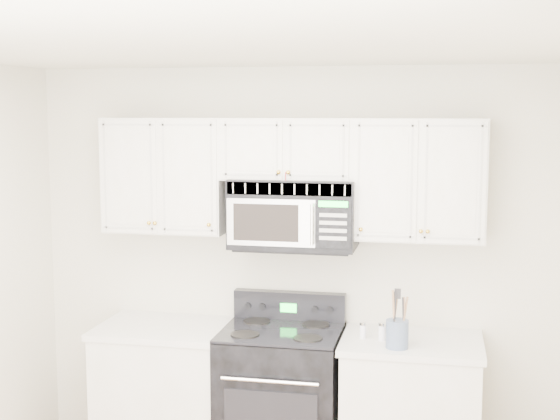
# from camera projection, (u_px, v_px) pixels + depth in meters

# --- Properties ---
(room) EXTENTS (3.51, 3.51, 2.61)m
(room) POSITION_uv_depth(u_px,v_px,m) (222.00, 338.00, 3.50)
(room) COLOR brown
(room) RESTS_ON ground
(base_cabinet_left) EXTENTS (0.86, 0.65, 0.92)m
(base_cabinet_left) POSITION_uv_depth(u_px,v_px,m) (166.00, 397.00, 5.17)
(base_cabinet_left) COLOR silver
(base_cabinet_left) RESTS_ON ground
(base_cabinet_right) EXTENTS (0.86, 0.65, 0.92)m
(base_cabinet_right) POSITION_uv_depth(u_px,v_px,m) (410.00, 416.00, 4.85)
(base_cabinet_right) COLOR silver
(base_cabinet_right) RESTS_ON ground
(range) EXTENTS (0.75, 0.68, 1.12)m
(range) POSITION_uv_depth(u_px,v_px,m) (281.00, 398.00, 5.00)
(range) COLOR black
(range) RESTS_ON ground
(upper_cabinets) EXTENTS (2.44, 0.37, 0.75)m
(upper_cabinets) POSITION_uv_depth(u_px,v_px,m) (289.00, 171.00, 4.96)
(upper_cabinets) COLOR silver
(upper_cabinets) RESTS_ON ground
(microwave) EXTENTS (0.79, 0.45, 0.44)m
(microwave) POSITION_uv_depth(u_px,v_px,m) (294.00, 213.00, 4.95)
(microwave) COLOR black
(microwave) RESTS_ON ground
(utensil_crock) EXTENTS (0.13, 0.13, 0.36)m
(utensil_crock) POSITION_uv_depth(u_px,v_px,m) (397.00, 332.00, 4.60)
(utensil_crock) COLOR #49547D
(utensil_crock) RESTS_ON base_cabinet_right
(shaker_salt) EXTENTS (0.04, 0.04, 0.10)m
(shaker_salt) POSITION_uv_depth(u_px,v_px,m) (363.00, 330.00, 4.81)
(shaker_salt) COLOR silver
(shaker_salt) RESTS_ON base_cabinet_right
(shaker_pepper) EXTENTS (0.05, 0.05, 0.11)m
(shaker_pepper) POSITION_uv_depth(u_px,v_px,m) (382.00, 331.00, 4.76)
(shaker_pepper) COLOR silver
(shaker_pepper) RESTS_ON base_cabinet_right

